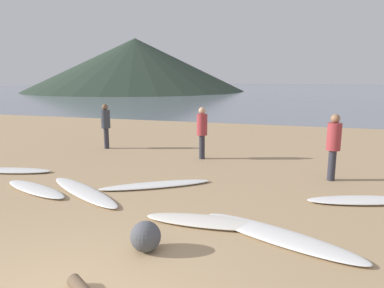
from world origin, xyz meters
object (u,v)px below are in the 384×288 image
at_px(surfboard_3, 156,185).
at_px(surfboard_5, 278,236).
at_px(surfboard_0, 11,170).
at_px(surfboard_4, 208,221).
at_px(person_1, 202,129).
at_px(person_2, 334,142).
at_px(surfboard_2, 83,191).
at_px(person_0, 106,123).
at_px(beach_rock_near, 146,236).
at_px(surfboard_6, 362,200).
at_px(surfboard_1, 35,189).

relative_size(surfboard_3, surfboard_5, 0.95).
distance_m(surfboard_0, surfboard_4, 5.99).
bearing_deg(person_1, person_2, -68.17).
relative_size(surfboard_2, person_0, 1.75).
distance_m(surfboard_5, beach_rock_near, 2.04).
height_order(surfboard_0, surfboard_4, surfboard_4).
relative_size(surfboard_3, person_1, 1.62).
xyz_separation_m(surfboard_6, person_0, (-7.59, 3.21, 0.86)).
xyz_separation_m(surfboard_0, surfboard_2, (2.80, -0.90, -0.00)).
height_order(surfboard_1, person_1, person_1).
bearing_deg(surfboard_0, surfboard_4, -28.80).
xyz_separation_m(surfboard_2, person_0, (-1.96, 4.33, 0.86)).
bearing_deg(surfboard_3, surfboard_2, -177.96).
height_order(surfboard_1, beach_rock_near, beach_rock_near).
height_order(surfboard_1, surfboard_5, surfboard_1).
xyz_separation_m(person_0, beach_rock_near, (4.27, -6.23, -0.69)).
bearing_deg(person_2, surfboard_1, -80.84).
bearing_deg(person_0, beach_rock_near, -93.29).
distance_m(surfboard_2, surfboard_4, 3.04).
bearing_deg(surfboard_3, surfboard_5, -65.32).
height_order(surfboard_2, person_2, person_2).
xyz_separation_m(surfboard_2, beach_rock_near, (2.31, -1.90, 0.18)).
distance_m(surfboard_2, surfboard_5, 4.23).
xyz_separation_m(surfboard_3, person_1, (0.30, 2.92, 0.89)).
relative_size(surfboard_2, surfboard_5, 1.01).
distance_m(surfboard_2, person_0, 4.83).
relative_size(surfboard_1, surfboard_3, 0.80).
xyz_separation_m(surfboard_2, person_1, (1.61, 3.80, 0.88)).
relative_size(surfboard_1, surfboard_2, 0.76).
distance_m(surfboard_3, person_1, 3.07).
xyz_separation_m(surfboard_0, person_2, (7.98, 1.64, 0.90)).
height_order(surfboard_0, surfboard_5, same).
bearing_deg(surfboard_6, surfboard_3, 166.21).
distance_m(surfboard_0, surfboard_1, 2.02).
xyz_separation_m(surfboard_5, person_1, (-2.50, 4.77, 0.88)).
distance_m(surfboard_2, person_2, 5.84).
xyz_separation_m(surfboard_0, beach_rock_near, (5.11, -2.81, 0.18)).
bearing_deg(surfboard_2, surfboard_3, 64.40).
bearing_deg(person_1, surfboard_4, -122.44).
relative_size(surfboard_2, surfboard_4, 1.22).
relative_size(surfboard_5, surfboard_6, 1.22).
relative_size(surfboard_1, beach_rock_near, 4.60).
distance_m(surfboard_1, surfboard_3, 2.63).
bearing_deg(beach_rock_near, person_2, 57.22).
distance_m(person_0, person_2, 7.35).
bearing_deg(surfboard_0, surfboard_1, -44.93).
bearing_deg(surfboard_1, surfboard_4, 10.95).
bearing_deg(beach_rock_near, surfboard_2, 140.53).
distance_m(surfboard_4, beach_rock_near, 1.32).
relative_size(person_2, beach_rock_near, 3.63).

